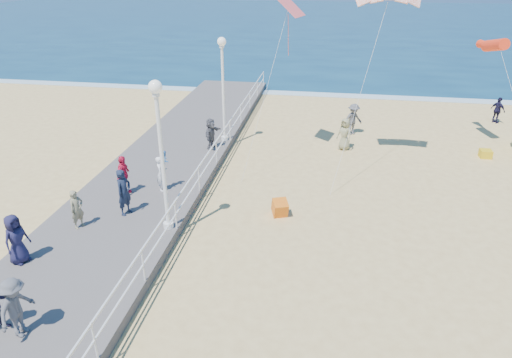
% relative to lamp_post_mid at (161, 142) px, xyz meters
% --- Properties ---
extents(ground, '(160.00, 160.00, 0.00)m').
position_rel_lamp_post_mid_xyz_m(ground, '(5.35, 0.00, -3.66)').
color(ground, '#E3C377').
rests_on(ground, ground).
extents(ocean, '(160.00, 90.00, 0.05)m').
position_rel_lamp_post_mid_xyz_m(ocean, '(5.35, 65.00, -3.65)').
color(ocean, '#0D344E').
rests_on(ocean, ground).
extents(surf_line, '(160.00, 1.20, 0.04)m').
position_rel_lamp_post_mid_xyz_m(surf_line, '(5.35, 20.50, -3.63)').
color(surf_line, white).
rests_on(surf_line, ground).
extents(boardwalk, '(5.00, 44.00, 0.40)m').
position_rel_lamp_post_mid_xyz_m(boardwalk, '(-2.15, 0.00, -3.46)').
color(boardwalk, '#68625E').
rests_on(boardwalk, ground).
extents(railing, '(0.05, 42.00, 0.55)m').
position_rel_lamp_post_mid_xyz_m(railing, '(0.30, 0.00, -2.41)').
color(railing, white).
rests_on(railing, boardwalk).
extents(lamp_post_mid, '(0.44, 0.44, 5.32)m').
position_rel_lamp_post_mid_xyz_m(lamp_post_mid, '(0.00, 0.00, 0.00)').
color(lamp_post_mid, white).
rests_on(lamp_post_mid, boardwalk).
extents(lamp_post_far, '(0.44, 0.44, 5.32)m').
position_rel_lamp_post_mid_xyz_m(lamp_post_far, '(0.00, 9.00, 0.00)').
color(lamp_post_far, white).
rests_on(lamp_post_far, boardwalk).
extents(woman_holding_toddler, '(0.42, 0.58, 1.49)m').
position_rel_lamp_post_mid_xyz_m(woman_holding_toddler, '(-1.24, 2.82, -2.52)').
color(woman_holding_toddler, white).
rests_on(woman_holding_toddler, boardwalk).
extents(toddler_held, '(0.37, 0.45, 0.85)m').
position_rel_lamp_post_mid_xyz_m(toddler_held, '(-1.09, 2.97, -1.99)').
color(toddler_held, '#3680CC').
rests_on(toddler_held, boardwalk).
extents(spectator_0, '(0.60, 0.75, 1.80)m').
position_rel_lamp_post_mid_xyz_m(spectator_0, '(-1.90, 0.71, -2.36)').
color(spectator_0, '#182136').
rests_on(spectator_0, boardwalk).
extents(spectator_2, '(0.73, 1.15, 1.69)m').
position_rel_lamp_post_mid_xyz_m(spectator_2, '(-1.96, -5.57, -2.42)').
color(spectator_2, '#535357').
rests_on(spectator_2, boardwalk).
extents(spectator_3, '(0.41, 0.97, 1.66)m').
position_rel_lamp_post_mid_xyz_m(spectator_3, '(-2.61, 2.23, -2.43)').
color(spectator_3, '#D91B43').
rests_on(spectator_3, boardwalk).
extents(spectator_4, '(0.73, 0.93, 1.67)m').
position_rel_lamp_post_mid_xyz_m(spectator_4, '(-3.93, -2.73, -2.43)').
color(spectator_4, '#1C1B3C').
rests_on(spectator_4, boardwalk).
extents(spectator_5, '(0.76, 1.52, 1.57)m').
position_rel_lamp_post_mid_xyz_m(spectator_5, '(-0.40, 7.76, -2.48)').
color(spectator_5, '#56555A').
rests_on(spectator_5, boardwalk).
extents(spectator_6, '(0.52, 0.62, 1.45)m').
position_rel_lamp_post_mid_xyz_m(spectator_6, '(-3.15, -0.49, -2.54)').
color(spectator_6, gray).
rests_on(spectator_6, boardwalk).
extents(beach_walker_a, '(1.33, 1.23, 1.80)m').
position_rel_lamp_post_mid_xyz_m(beach_walker_a, '(6.80, 12.14, -2.76)').
color(beach_walker_a, '#515256').
rests_on(beach_walker_a, ground).
extents(beach_walker_b, '(0.89, 0.98, 1.60)m').
position_rel_lamp_post_mid_xyz_m(beach_walker_b, '(15.60, 15.70, -2.86)').
color(beach_walker_b, '#181631').
rests_on(beach_walker_b, ground).
extents(beach_walker_c, '(0.99, 0.92, 1.70)m').
position_rel_lamp_post_mid_xyz_m(beach_walker_c, '(6.29, 9.68, -2.81)').
color(beach_walker_c, gray).
rests_on(beach_walker_c, ground).
extents(box_kite, '(0.77, 0.86, 0.74)m').
position_rel_lamp_post_mid_xyz_m(box_kite, '(3.77, 2.14, -3.36)').
color(box_kite, red).
rests_on(box_kite, ground).
extents(beach_chair_right, '(0.55, 0.55, 0.40)m').
position_rel_lamp_post_mid_xyz_m(beach_chair_right, '(13.40, 9.73, -3.46)').
color(beach_chair_right, gold).
rests_on(beach_chair_right, ground).
extents(kite_windsock, '(1.06, 3.00, 1.15)m').
position_rel_lamp_post_mid_xyz_m(kite_windsock, '(13.19, 11.19, 1.67)').
color(kite_windsock, '#FF3415').
extents(kite_diamond_pink, '(1.44, 1.70, 0.98)m').
position_rel_lamp_post_mid_xyz_m(kite_diamond_pink, '(3.30, 8.40, 3.61)').
color(kite_diamond_pink, '#FD5D5F').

